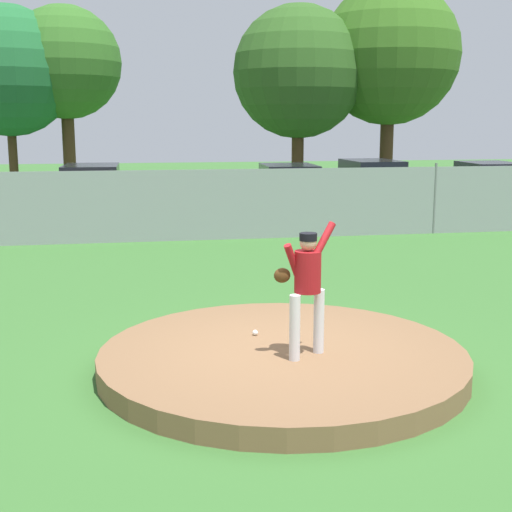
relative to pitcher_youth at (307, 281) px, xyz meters
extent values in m
plane|color=#386B2D|center=(-0.22, 6.29, -1.20)|extent=(80.00, 80.00, 0.00)
cube|color=#2B2B2D|center=(-0.22, 14.79, -1.20)|extent=(44.00, 7.00, 0.01)
cylinder|color=brown|center=(-0.22, 0.29, -1.07)|extent=(4.59, 4.59, 0.26)
cylinder|color=silver|center=(-0.17, -0.12, -0.54)|extent=(0.13, 0.13, 0.80)
cylinder|color=silver|center=(0.19, 0.11, -0.54)|extent=(0.13, 0.13, 0.80)
cylinder|color=maroon|center=(0.01, 0.00, 0.11)|extent=(0.32, 0.32, 0.50)
cylinder|color=maroon|center=(0.19, 0.00, 0.47)|extent=(0.38, 0.29, 0.46)
cylinder|color=maroon|center=(-0.17, 0.00, 0.24)|extent=(0.28, 0.23, 0.46)
ellipsoid|color=#4C2D14|center=(-0.29, 0.05, 0.07)|extent=(0.20, 0.12, 0.18)
sphere|color=tan|center=(0.01, 0.00, 0.46)|extent=(0.20, 0.20, 0.20)
cylinder|color=black|center=(0.01, 0.00, 0.53)|extent=(0.21, 0.21, 0.09)
sphere|color=white|center=(-0.46, 0.94, -0.90)|extent=(0.07, 0.07, 0.07)
cube|color=gray|center=(-0.22, 10.29, -0.28)|extent=(32.39, 0.03, 1.85)
cylinder|color=slate|center=(6.26, 10.29, -0.23)|extent=(0.07, 0.07, 1.95)
cube|color=tan|center=(-3.21, 14.39, -0.50)|extent=(1.88, 4.40, 0.76)
cube|color=black|center=(-3.21, 14.39, 0.22)|extent=(1.69, 2.43, 0.68)
cylinder|color=black|center=(-3.19, 15.74, -0.88)|extent=(1.86, 0.68, 0.64)
cylinder|color=black|center=(-3.24, 13.04, -0.88)|extent=(1.86, 0.68, 0.64)
cube|color=silver|center=(10.14, 14.51, -0.51)|extent=(2.04, 4.14, 0.75)
cube|color=black|center=(10.14, 14.51, 0.18)|extent=(1.80, 2.31, 0.63)
cylinder|color=black|center=(10.21, 15.77, -0.88)|extent=(1.92, 0.74, 0.64)
cylinder|color=black|center=(10.08, 13.26, -0.88)|extent=(1.92, 0.74, 0.64)
cube|color=#232328|center=(3.04, 14.39, -0.50)|extent=(1.99, 4.28, 0.76)
cube|color=black|center=(3.04, 14.39, 0.19)|extent=(1.76, 2.38, 0.62)
cylinder|color=black|center=(3.10, 15.69, -0.88)|extent=(1.89, 0.72, 0.64)
cylinder|color=black|center=(2.98, 13.09, -0.88)|extent=(1.89, 0.72, 0.64)
cube|color=#146066|center=(6.11, 15.14, -0.51)|extent=(1.84, 4.42, 0.75)
cube|color=black|center=(6.11, 15.14, 0.22)|extent=(1.67, 2.44, 0.71)
cylinder|color=black|center=(6.09, 16.50, -0.88)|extent=(1.85, 0.66, 0.64)
cylinder|color=black|center=(6.13, 13.77, -0.88)|extent=(1.85, 0.66, 0.64)
cone|color=orange|center=(-1.45, 13.77, -0.92)|extent=(0.32, 0.32, 0.55)
cube|color=black|center=(-1.45, 13.77, -1.18)|extent=(0.40, 0.40, 0.03)
cylinder|color=#4C331E|center=(-6.89, 23.45, 0.42)|extent=(0.37, 0.37, 3.25)
sphere|color=#206531|center=(-6.89, 23.45, 3.93)|extent=(5.38, 5.38, 5.38)
cylinder|color=#4C331E|center=(-4.60, 23.78, 0.73)|extent=(0.53, 0.53, 3.87)
sphere|color=#326823|center=(-4.60, 23.78, 4.33)|extent=(4.75, 4.75, 4.75)
cylinder|color=#4C331E|center=(5.06, 21.60, 0.39)|extent=(0.51, 0.51, 3.19)
sphere|color=#2E591F|center=(5.06, 21.60, 3.91)|extent=(5.52, 5.52, 5.52)
cylinder|color=#4C331E|center=(9.03, 21.59, 0.70)|extent=(0.58, 0.58, 3.80)
sphere|color=#36661D|center=(9.03, 21.59, 4.69)|extent=(5.98, 5.98, 5.98)
camera|label=1|loc=(-2.03, -7.93, 1.86)|focal=49.35mm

